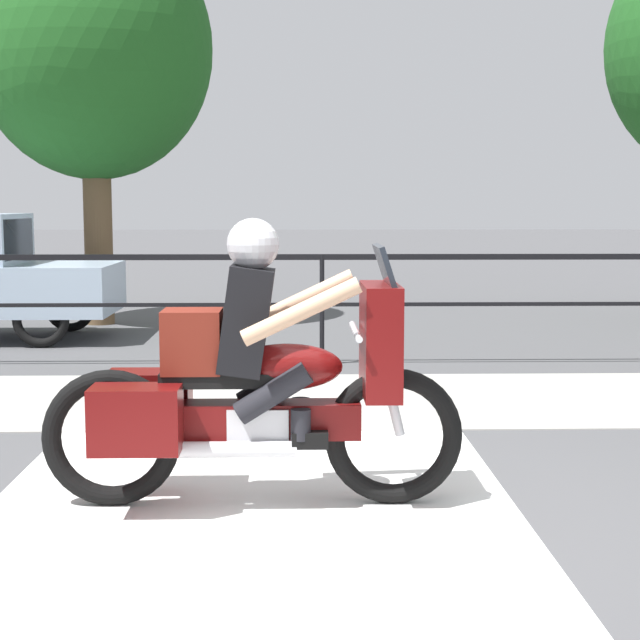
# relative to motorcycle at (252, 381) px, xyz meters

# --- Properties ---
(ground_plane) EXTENTS (120.00, 120.00, 0.00)m
(ground_plane) POSITION_rel_motorcycle_xyz_m (0.52, -0.42, -0.71)
(ground_plane) COLOR #4C4C4F
(sidewalk_band) EXTENTS (44.00, 2.40, 0.01)m
(sidewalk_band) POSITION_rel_motorcycle_xyz_m (0.52, 2.98, -0.70)
(sidewalk_band) COLOR #A8A59E
(sidewalk_band) RESTS_ON ground
(crosswalk_band) EXTENTS (2.98, 6.00, 0.01)m
(crosswalk_band) POSITION_rel_motorcycle_xyz_m (-0.01, -0.62, -0.71)
(crosswalk_band) COLOR silver
(crosswalk_band) RESTS_ON ground
(fence_railing) EXTENTS (36.00, 0.05, 1.17)m
(fence_railing) POSITION_rel_motorcycle_xyz_m (0.52, 4.80, 0.21)
(fence_railing) COLOR black
(fence_railing) RESTS_ON ground
(motorcycle) EXTENTS (2.37, 0.76, 1.62)m
(motorcycle) POSITION_rel_motorcycle_xyz_m (0.00, 0.00, 0.00)
(motorcycle) COLOR black
(motorcycle) RESTS_ON ground
(tree_behind_car) EXTENTS (3.27, 3.27, 5.62)m
(tree_behind_car) POSITION_rel_motorcycle_xyz_m (-2.53, 8.47, 3.09)
(tree_behind_car) COLOR brown
(tree_behind_car) RESTS_ON ground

